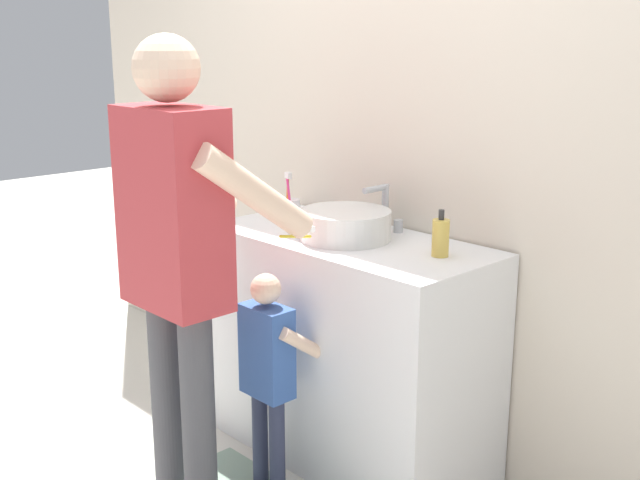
# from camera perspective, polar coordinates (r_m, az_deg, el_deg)

# --- Properties ---
(ground_plane) EXTENTS (14.00, 14.00, 0.00)m
(ground_plane) POSITION_cam_1_polar(r_m,az_deg,el_deg) (3.18, -2.05, -16.66)
(ground_plane) COLOR silver
(back_wall) EXTENTS (4.40, 0.08, 2.70)m
(back_wall) POSITION_cam_1_polar(r_m,az_deg,el_deg) (3.17, 6.26, 9.14)
(back_wall) COLOR beige
(back_wall) RESTS_ON ground
(vanity_cabinet) EXTENTS (1.15, 0.54, 0.89)m
(vanity_cabinet) POSITION_cam_1_polar(r_m,az_deg,el_deg) (3.16, 2.00, -7.74)
(vanity_cabinet) COLOR white
(vanity_cabinet) RESTS_ON ground
(sink_basin) EXTENTS (0.35, 0.35, 0.11)m
(sink_basin) POSITION_cam_1_polar(r_m,az_deg,el_deg) (2.99, 1.81, 1.14)
(sink_basin) COLOR silver
(sink_basin) RESTS_ON vanity_cabinet
(faucet) EXTENTS (0.18, 0.14, 0.18)m
(faucet) POSITION_cam_1_polar(r_m,az_deg,el_deg) (3.13, 4.53, 2.19)
(faucet) COLOR #B7BABF
(faucet) RESTS_ON vanity_cabinet
(toothbrush_cup) EXTENTS (0.07, 0.07, 0.21)m
(toothbrush_cup) POSITION_cam_1_polar(r_m,az_deg,el_deg) (3.26, -2.08, 2.22)
(toothbrush_cup) COLOR silver
(toothbrush_cup) RESTS_ON vanity_cabinet
(soap_bottle) EXTENTS (0.06, 0.06, 0.17)m
(soap_bottle) POSITION_cam_1_polar(r_m,az_deg,el_deg) (2.78, 8.62, 0.19)
(soap_bottle) COLOR gold
(soap_bottle) RESTS_ON vanity_cabinet
(child_toddler) EXTENTS (0.26, 0.26, 0.84)m
(child_toddler) POSITION_cam_1_polar(r_m,az_deg,el_deg) (2.89, -3.68, -8.83)
(child_toddler) COLOR #2D334C
(child_toddler) RESTS_ON ground
(adult_parent) EXTENTS (0.51, 0.54, 1.65)m
(adult_parent) POSITION_cam_1_polar(r_m,az_deg,el_deg) (2.67, -10.07, 0.11)
(adult_parent) COLOR #47474C
(adult_parent) RESTS_ON ground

